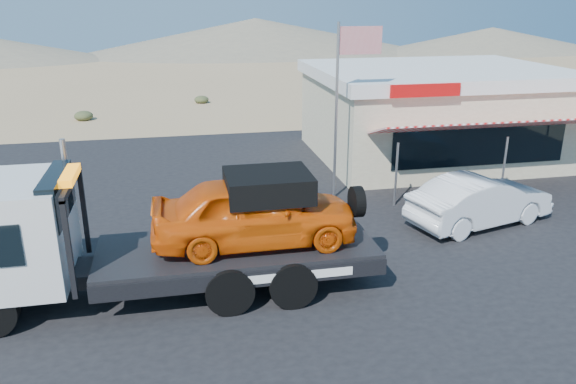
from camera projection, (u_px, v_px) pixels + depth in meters
name	position (u px, v px, depth m)	size (l,w,h in m)	color
ground	(211.00, 266.00, 14.92)	(120.00, 120.00, 0.00)	#A1845B
asphalt_lot	(266.00, 219.00, 18.07)	(32.00, 24.00, 0.02)	black
tow_truck	(161.00, 228.00, 13.00)	(9.50, 2.82, 3.18)	black
white_sedan	(480.00, 200.00, 17.39)	(1.65, 4.73, 1.56)	silver
jerky_store	(434.00, 112.00, 24.56)	(10.40, 9.97, 3.90)	#BCB08E
flagpole	(343.00, 92.00, 18.77)	(1.55, 0.10, 6.00)	#99999E
distant_hills	(87.00, 42.00, 63.38)	(126.00, 48.00, 4.20)	#726B59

